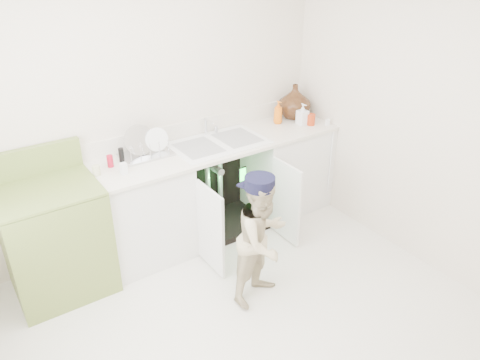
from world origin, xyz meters
The scene contains 5 objects.
ground centered at (0.00, 0.00, 0.00)m, with size 3.50×3.50×0.00m, color beige.
room_shell centered at (0.00, 0.00, 1.25)m, with size 6.00×5.50×1.26m.
counter_run centered at (0.59, 1.21, 0.48)m, with size 2.44×1.02×1.24m.
avocado_stove centered at (-0.97, 1.18, 0.47)m, with size 0.73×0.65×1.14m.
repair_worker centered at (0.31, 0.19, 0.53)m, with size 0.61×0.93×1.06m.
Camera 1 is at (-1.47, -2.12, 2.56)m, focal length 35.00 mm.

